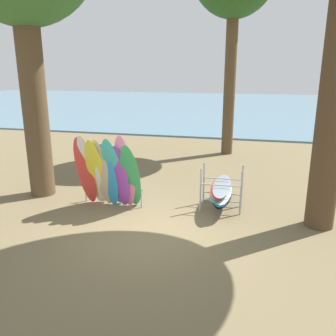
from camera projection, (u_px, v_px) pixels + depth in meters
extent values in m
plane|color=brown|center=(148.00, 233.00, 8.64)|extent=(80.00, 80.00, 0.00)
cube|color=slate|center=(232.00, 106.00, 36.83)|extent=(80.00, 36.00, 0.10)
cylinder|color=brown|center=(34.00, 96.00, 10.49)|extent=(0.74, 0.74, 6.15)
cylinder|color=#4C3823|center=(336.00, 86.00, 8.08)|extent=(0.70, 0.70, 6.95)
cylinder|color=brown|center=(230.00, 78.00, 15.73)|extent=(0.51, 0.51, 6.85)
ellipsoid|color=red|center=(85.00, 171.00, 10.00)|extent=(0.53, 0.74, 2.11)
ellipsoid|color=white|center=(91.00, 171.00, 9.96)|extent=(0.64, 0.96, 2.17)
ellipsoid|color=yellow|center=(96.00, 173.00, 9.94)|extent=(0.56, 0.90, 2.06)
ellipsoid|color=#C6B289|center=(102.00, 173.00, 9.91)|extent=(0.60, 0.75, 2.06)
ellipsoid|color=#2D8ED1|center=(108.00, 176.00, 9.89)|extent=(0.59, 0.67, 1.94)
ellipsoid|color=#38B2AD|center=(113.00, 173.00, 9.83)|extent=(0.52, 0.91, 2.12)
ellipsoid|color=purple|center=(119.00, 177.00, 9.83)|extent=(0.57, 0.66, 1.90)
ellipsoid|color=pink|center=(125.00, 172.00, 9.76)|extent=(0.53, 0.69, 2.19)
ellipsoid|color=#339E56|center=(131.00, 177.00, 9.76)|extent=(0.54, 0.85, 1.97)
cylinder|color=#9EA0A5|center=(86.00, 192.00, 10.61)|extent=(0.04, 0.04, 0.55)
cylinder|color=#9EA0A5|center=(141.00, 199.00, 10.11)|extent=(0.04, 0.04, 0.55)
cylinder|color=#9EA0A5|center=(113.00, 187.00, 10.29)|extent=(1.94, 0.15, 0.04)
cylinder|color=#9EA0A5|center=(201.00, 190.00, 9.78)|extent=(0.05, 0.05, 1.25)
cylinder|color=#9EA0A5|center=(241.00, 193.00, 9.53)|extent=(0.05, 0.05, 1.25)
cylinder|color=#9EA0A5|center=(204.00, 183.00, 10.34)|extent=(0.05, 0.05, 1.25)
cylinder|color=#9EA0A5|center=(242.00, 186.00, 10.09)|extent=(0.05, 0.05, 1.25)
cylinder|color=#9EA0A5|center=(220.00, 201.00, 9.73)|extent=(1.10, 0.04, 0.04)
cylinder|color=#9EA0A5|center=(221.00, 185.00, 9.61)|extent=(1.10, 0.04, 0.04)
cylinder|color=#9EA0A5|center=(222.00, 194.00, 10.29)|extent=(1.10, 0.04, 0.04)
cylinder|color=#9EA0A5|center=(223.00, 179.00, 10.17)|extent=(1.10, 0.04, 0.04)
ellipsoid|color=black|center=(223.00, 196.00, 9.99)|extent=(0.50, 2.10, 0.06)
ellipsoid|color=#2D8ED1|center=(220.00, 193.00, 9.99)|extent=(0.66, 2.13, 0.06)
ellipsoid|color=white|center=(223.00, 192.00, 9.96)|extent=(0.54, 2.11, 0.06)
ellipsoid|color=#38B2AD|center=(221.00, 189.00, 9.96)|extent=(0.65, 2.13, 0.06)
ellipsoid|color=red|center=(220.00, 187.00, 9.95)|extent=(0.57, 2.12, 0.06)
ellipsoid|color=gray|center=(222.00, 185.00, 9.92)|extent=(0.55, 2.11, 0.06)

